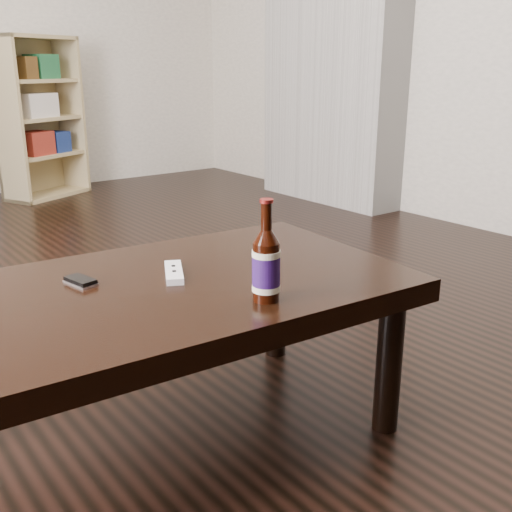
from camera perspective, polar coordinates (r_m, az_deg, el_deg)
floor at (r=2.49m, az=-13.36°, el=-6.51°), size 5.00×6.00×0.01m
wall_right at (r=4.02m, az=22.26°, el=21.52°), size 0.02×6.00×2.70m
chimney_breast at (r=4.64m, az=7.42°, el=21.91°), size 0.30×1.20×2.70m
bookshelf at (r=5.03m, az=-20.12°, el=12.48°), size 0.72×0.54×1.21m
coffee_table at (r=1.58m, az=-8.42°, el=-4.65°), size 1.29×0.82×0.46m
beer_bottle at (r=1.40m, az=0.97°, el=-0.92°), size 0.08×0.08×0.24m
phone at (r=1.59m, az=-16.37°, el=-2.31°), size 0.06×0.10×0.02m
remote at (r=1.60m, az=-7.83°, el=-1.56°), size 0.11×0.16×0.02m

